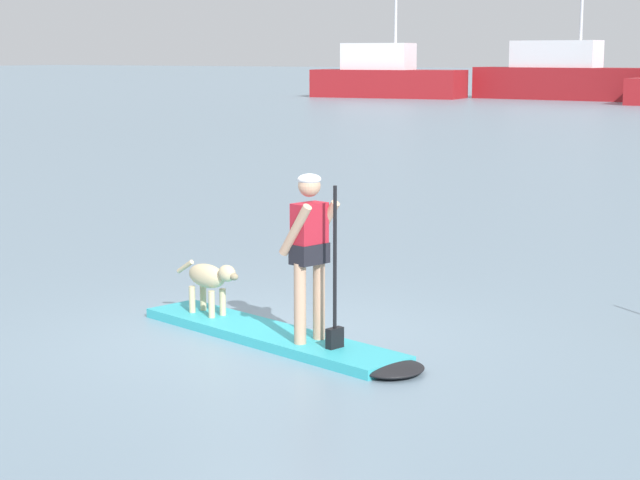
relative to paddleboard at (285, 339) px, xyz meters
name	(u,v)px	position (x,y,z in m)	size (l,w,h in m)	color
ground_plane	(270,340)	(-0.22, 0.06, -0.05)	(400.00, 400.00, 0.00)	gray
paddleboard	(285,339)	(0.00, 0.00, 0.00)	(3.71, 1.53, 0.10)	#33B2BF
person_paddler	(311,246)	(0.37, -0.09, 1.01)	(0.66, 0.56, 1.67)	tan
dog	(210,279)	(-1.16, 0.29, 0.45)	(1.01, 0.36, 0.59)	#CCB78C
moored_boat_far_port	(386,77)	(-28.50, 56.19, 1.33)	(10.43, 4.51, 8.98)	maroon
moored_boat_far_starboard	(566,77)	(-16.94, 58.88, 1.41)	(12.74, 3.53, 11.24)	maroon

